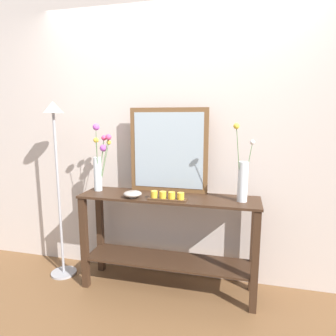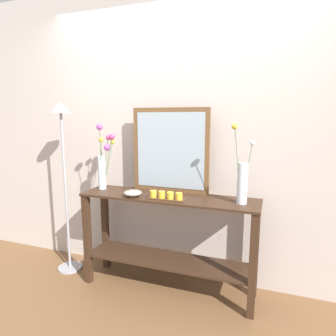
{
  "view_description": "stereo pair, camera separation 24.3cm",
  "coord_description": "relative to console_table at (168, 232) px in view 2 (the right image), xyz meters",
  "views": [
    {
      "loc": [
        0.58,
        -2.33,
        1.51
      ],
      "look_at": [
        0.0,
        0.0,
        1.09
      ],
      "focal_mm": 31.23,
      "sensor_mm": 36.0,
      "label": 1
    },
    {
      "loc": [
        0.82,
        -2.26,
        1.51
      ],
      "look_at": [
        0.0,
        0.0,
        1.09
      ],
      "focal_mm": 31.23,
      "sensor_mm": 36.0,
      "label": 2
    }
  ],
  "objects": [
    {
      "name": "mirror_leaning",
      "position": [
        -0.03,
        0.16,
        0.69
      ],
      "size": [
        0.7,
        0.03,
        0.74
      ],
      "color": "brown",
      "rests_on": "console_table"
    },
    {
      "name": "floor_lamp",
      "position": [
        -1.05,
        -0.01,
        0.58
      ],
      "size": [
        0.24,
        0.24,
        1.65
      ],
      "color": "#9E9EA3",
      "rests_on": "ground"
    },
    {
      "name": "wall_back",
      "position": [
        0.0,
        0.31,
        0.82
      ],
      "size": [
        6.4,
        0.08,
        2.7
      ],
      "primitive_type": "cube",
      "color": "beige",
      "rests_on": "ground"
    },
    {
      "name": "candle_tray",
      "position": [
        0.02,
        -0.11,
        0.35
      ],
      "size": [
        0.32,
        0.09,
        0.07
      ],
      "color": "#472D1C",
      "rests_on": "console_table"
    },
    {
      "name": "ground_plane",
      "position": [
        0.0,
        0.0,
        -0.54
      ],
      "size": [
        7.0,
        6.0,
        0.02
      ],
      "primitive_type": "cube",
      "color": "brown"
    },
    {
      "name": "decorative_bowl",
      "position": [
        -0.28,
        -0.11,
        0.35
      ],
      "size": [
        0.15,
        0.15,
        0.06
      ],
      "color": "#9E9389",
      "rests_on": "console_table"
    },
    {
      "name": "console_table",
      "position": [
        0.0,
        0.0,
        0.0
      ],
      "size": [
        1.53,
        0.38,
        0.85
      ],
      "color": "#382316",
      "rests_on": "ground"
    },
    {
      "name": "vase_right",
      "position": [
        0.61,
        -0.01,
        0.51
      ],
      "size": [
        0.17,
        0.14,
        0.62
      ],
      "color": "silver",
      "rests_on": "console_table"
    },
    {
      "name": "tall_vase_left",
      "position": [
        -0.65,
        0.04,
        0.58
      ],
      "size": [
        0.2,
        0.18,
        0.61
      ],
      "color": "silver",
      "rests_on": "console_table"
    }
  ]
}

